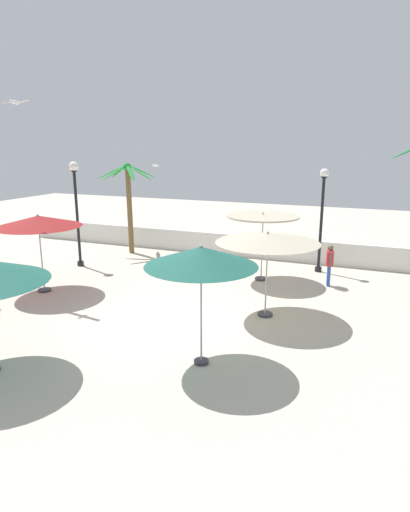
# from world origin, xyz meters

# --- Properties ---
(ground_plane) EXTENTS (56.00, 56.00, 0.00)m
(ground_plane) POSITION_xyz_m (0.00, 0.00, 0.00)
(ground_plane) COLOR beige
(boundary_wall) EXTENTS (25.20, 0.30, 1.03)m
(boundary_wall) POSITION_xyz_m (0.00, 8.85, 0.52)
(boundary_wall) COLOR silver
(boundary_wall) RESTS_ON ground_plane
(patio_umbrella_1) EXTENTS (3.00, 3.00, 2.82)m
(patio_umbrella_1) POSITION_xyz_m (-5.52, 1.20, 2.56)
(patio_umbrella_1) COLOR #333338
(patio_umbrella_1) RESTS_ON ground_plane
(patio_umbrella_2) EXTENTS (3.13, 3.13, 2.66)m
(patio_umbrella_2) POSITION_xyz_m (2.49, 1.94, 2.44)
(patio_umbrella_2) COLOR #333338
(patio_umbrella_2) RESTS_ON ground_plane
(patio_umbrella_3) EXTENTS (2.76, 2.76, 2.67)m
(patio_umbrella_3) POSITION_xyz_m (1.38, 5.54, 2.40)
(patio_umbrella_3) COLOR #333338
(patio_umbrella_3) RESTS_ON ground_plane
(patio_umbrella_4) EXTENTS (2.64, 2.64, 2.95)m
(patio_umbrella_4) POSITION_xyz_m (1.85, -1.64, 2.67)
(patio_umbrella_4) COLOR #333338
(patio_umbrella_4) RESTS_ON ground_plane
(palm_tree_0) EXTENTS (2.73, 2.66, 4.34)m
(palm_tree_0) POSITION_xyz_m (-5.74, 7.48, 2.88)
(palm_tree_0) COLOR brown
(palm_tree_0) RESTS_ON ground_plane
(lamp_post_0) EXTENTS (0.35, 0.35, 4.25)m
(lamp_post_0) POSITION_xyz_m (3.29, 7.58, 2.51)
(lamp_post_0) COLOR black
(lamp_post_0) RESTS_ON ground_plane
(lamp_post_1) EXTENTS (0.40, 0.40, 4.49)m
(lamp_post_1) POSITION_xyz_m (-6.50, 4.55, 2.87)
(lamp_post_1) COLOR black
(lamp_post_1) RESTS_ON ground_plane
(guest_0) EXTENTS (0.31, 0.55, 1.57)m
(guest_0) POSITION_xyz_m (3.92, 5.75, 0.94)
(guest_0) COLOR #3359B2
(guest_0) RESTS_ON ground_plane
(seagull_0) EXTENTS (1.33, 0.39, 0.14)m
(seagull_0) POSITION_xyz_m (-5.69, 0.88, 6.49)
(seagull_0) COLOR white
(seagull_1) EXTENTS (0.60, 0.89, 0.14)m
(seagull_1) POSITION_xyz_m (-5.92, 10.60, 4.07)
(seagull_1) COLOR white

